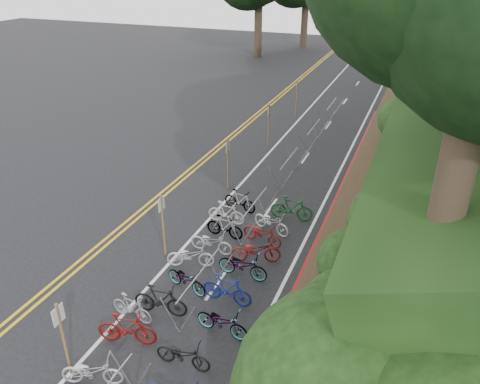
# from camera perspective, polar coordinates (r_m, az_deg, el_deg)

# --- Properties ---
(ground) EXTENTS (120.00, 120.00, 0.00)m
(ground) POSITION_cam_1_polar(r_m,az_deg,el_deg) (15.12, -20.95, -16.71)
(ground) COLOR black
(ground) RESTS_ON ground
(road_markings) EXTENTS (7.47, 80.00, 0.01)m
(road_markings) POSITION_cam_1_polar(r_m,az_deg,el_deg) (21.69, -2.29, -0.51)
(road_markings) COLOR gold
(road_markings) RESTS_ON ground
(red_curb) EXTENTS (0.25, 28.00, 0.10)m
(red_curb) POSITION_cam_1_polar(r_m,az_deg,el_deg) (22.04, 11.90, -0.52)
(red_curb) COLOR maroon
(red_curb) RESTS_ON ground
(bike_racks_rest) EXTENTS (1.14, 23.00, 1.17)m
(bike_racks_rest) POSITION_cam_1_polar(r_m,az_deg,el_deg) (23.09, 5.99, 3.46)
(bike_racks_rest) COLOR #999A9E
(bike_racks_rest) RESTS_ON ground
(signpost_near) EXTENTS (0.08, 0.40, 2.36)m
(signpost_near) POSITION_cam_1_polar(r_m,az_deg,el_deg) (13.26, -20.79, -15.96)
(signpost_near) COLOR brown
(signpost_near) RESTS_ON ground
(signposts_rest) EXTENTS (0.08, 18.40, 2.50)m
(signposts_rest) POSITION_cam_1_polar(r_m,az_deg,el_deg) (24.43, 1.28, 6.41)
(signposts_rest) COLOR brown
(signposts_rest) RESTS_ON ground
(bike_front) EXTENTS (0.60, 1.53, 0.90)m
(bike_front) POSITION_cam_1_polar(r_m,az_deg,el_deg) (14.97, -13.07, -13.55)
(bike_front) COLOR #9E9EA3
(bike_front) RESTS_ON ground
(bike_valet) EXTENTS (3.34, 14.14, 1.08)m
(bike_valet) POSITION_cam_1_polar(r_m,az_deg,el_deg) (15.32, -4.68, -11.61)
(bike_valet) COLOR navy
(bike_valet) RESTS_ON ground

